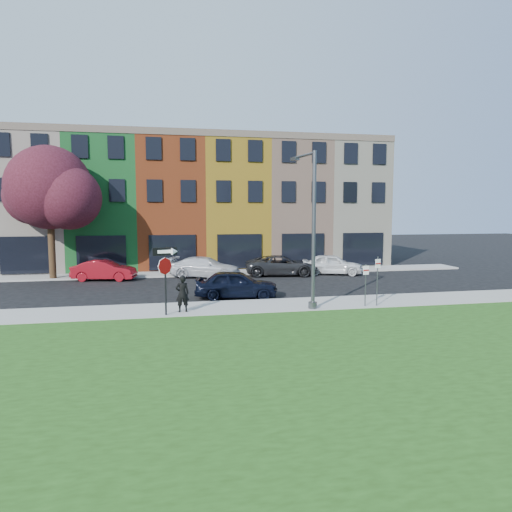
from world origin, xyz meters
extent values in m
plane|color=black|center=(0.00, 0.00, 0.00)|extent=(120.00, 120.00, 0.00)
cube|color=gray|center=(2.00, 3.00, 0.06)|extent=(40.00, 3.00, 0.12)
cube|color=gray|center=(-3.00, 15.00, 0.06)|extent=(40.00, 2.40, 0.12)
cube|color=beige|center=(-15.00, 21.20, 5.00)|extent=(5.00, 10.00, 10.00)
cube|color=#238335|center=(-10.00, 21.20, 5.00)|extent=(5.00, 10.00, 10.00)
cube|color=#A23F1B|center=(-5.00, 21.20, 5.00)|extent=(5.00, 10.00, 10.00)
cube|color=gold|center=(0.00, 21.20, 5.00)|extent=(5.00, 10.00, 10.00)
cube|color=tan|center=(5.00, 21.20, 5.00)|extent=(5.00, 10.00, 10.00)
cube|color=beige|center=(10.00, 21.20, 5.00)|extent=(5.00, 10.00, 10.00)
cube|color=black|center=(-2.50, 16.14, 1.50)|extent=(30.00, 0.12, 2.60)
cylinder|color=black|center=(-5.55, 1.90, 1.54)|extent=(0.08, 0.08, 2.84)
cylinder|color=white|center=(-5.55, 1.88, 2.25)|extent=(0.74, 0.25, 0.77)
cylinder|color=#900807|center=(-5.55, 1.85, 2.25)|extent=(0.70, 0.23, 0.73)
cube|color=black|center=(-5.55, 1.88, 2.87)|extent=(1.02, 0.34, 0.34)
cube|color=white|center=(-5.55, 1.85, 2.87)|extent=(0.64, 0.21, 0.14)
imported|color=black|center=(-4.83, 2.34, 0.94)|extent=(0.68, 0.52, 1.64)
imported|color=black|center=(-1.89, 5.63, 0.74)|extent=(3.11, 4.88, 1.48)
imported|color=maroon|center=(-9.50, 13.28, 0.67)|extent=(2.87, 4.58, 1.34)
imported|color=silver|center=(-2.85, 13.33, 0.70)|extent=(5.04, 6.09, 1.41)
imported|color=black|center=(2.52, 13.22, 0.71)|extent=(3.78, 5.75, 1.42)
imported|color=white|center=(6.23, 12.99, 0.74)|extent=(4.58, 5.46, 1.47)
cylinder|color=#494C4F|center=(1.08, 1.90, 3.69)|extent=(0.18, 0.18, 7.14)
cylinder|color=#494C4F|center=(1.08, 1.90, 0.27)|extent=(0.40, 0.40, 0.30)
cylinder|color=#494C4F|center=(0.93, 2.89, 7.16)|extent=(0.41, 2.00, 0.12)
cube|color=#494C4F|center=(0.77, 3.98, 7.11)|extent=(0.33, 0.58, 0.16)
cylinder|color=#494C4F|center=(3.65, 1.90, 1.11)|extent=(0.05, 0.05, 1.99)
cube|color=white|center=(3.65, 1.87, 1.83)|extent=(0.32, 0.09, 0.42)
cube|color=#900807|center=(3.65, 1.85, 1.83)|extent=(0.31, 0.08, 0.06)
cylinder|color=#494C4F|center=(4.25, 1.90, 1.29)|extent=(0.05, 0.05, 2.33)
cube|color=white|center=(4.25, 1.87, 2.13)|extent=(0.31, 0.13, 0.42)
cube|color=#900807|center=(4.25, 1.85, 2.13)|extent=(0.31, 0.12, 0.06)
cylinder|color=#302010|center=(-12.87, 14.20, 2.14)|extent=(0.44, 0.44, 4.05)
sphere|color=black|center=(-12.87, 14.20, 6.07)|extent=(5.44, 5.44, 5.44)
sphere|color=black|center=(-11.51, 13.38, 5.39)|extent=(4.08, 4.08, 4.08)
sphere|color=black|center=(-14.09, 15.15, 5.53)|extent=(3.81, 3.81, 3.81)
sphere|color=black|center=(-12.60, 14.74, 7.02)|extent=(3.26, 3.26, 3.26)
camera|label=1|loc=(-5.53, -17.80, 4.65)|focal=32.00mm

